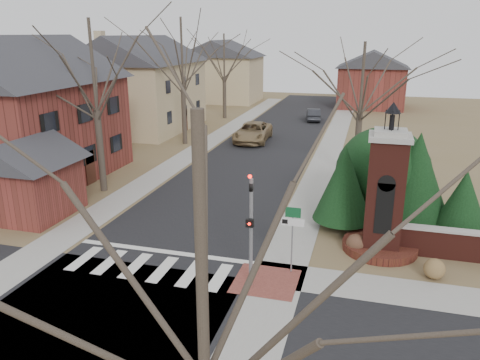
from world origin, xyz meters
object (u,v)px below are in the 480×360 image
(sign_post, at_px, (292,227))
(brick_gate_monument, at_px, (384,204))
(pickup_truck, at_px, (253,132))
(distant_car, at_px, (313,115))
(traffic_signal_pole, at_px, (251,222))

(sign_post, bearing_deg, brick_gate_monument, 41.42)
(sign_post, height_order, pickup_truck, sign_post)
(pickup_truck, bearing_deg, sign_post, -74.94)
(brick_gate_monument, bearing_deg, sign_post, -138.58)
(sign_post, height_order, distant_car, sign_post)
(distant_car, bearing_deg, pickup_truck, 62.25)
(brick_gate_monument, bearing_deg, distant_car, 102.27)
(brick_gate_monument, xyz_separation_m, pickup_truck, (-10.60, 19.42, -1.35))
(brick_gate_monument, height_order, distant_car, brick_gate_monument)
(brick_gate_monument, xyz_separation_m, distant_car, (-6.76, 31.05, -1.52))
(distant_car, bearing_deg, brick_gate_monument, 92.81)
(traffic_signal_pole, bearing_deg, pickup_truck, 103.90)
(traffic_signal_pole, relative_size, sign_post, 1.64)
(pickup_truck, bearing_deg, brick_gate_monument, -64.10)
(sign_post, xyz_separation_m, distant_car, (-3.35, 34.06, -1.30))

